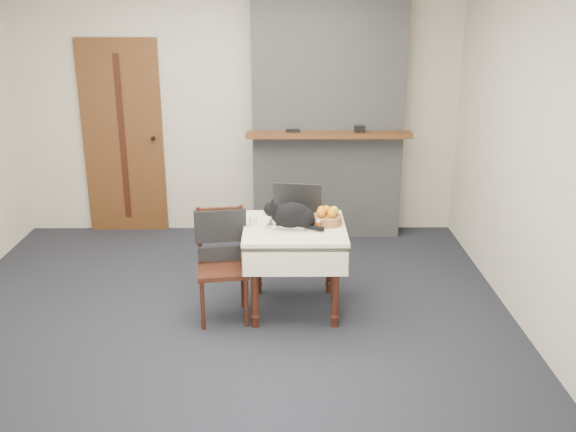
# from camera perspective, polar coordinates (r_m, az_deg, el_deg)

# --- Properties ---
(ground) EXTENTS (4.50, 4.50, 0.00)m
(ground) POSITION_cam_1_polar(r_m,az_deg,el_deg) (5.15, -5.53, -8.56)
(ground) COLOR black
(ground) RESTS_ON ground
(room_shell) EXTENTS (4.52, 4.01, 2.61)m
(room_shell) POSITION_cam_1_polar(r_m,az_deg,el_deg) (5.08, -5.71, 11.96)
(room_shell) COLOR beige
(room_shell) RESTS_ON ground
(door) EXTENTS (0.82, 0.10, 2.00)m
(door) POSITION_cam_1_polar(r_m,az_deg,el_deg) (6.88, -14.45, 6.76)
(door) COLOR brown
(door) RESTS_ON ground
(chimney) EXTENTS (1.62, 0.48, 2.60)m
(chimney) POSITION_cam_1_polar(r_m,az_deg,el_deg) (6.51, 3.54, 9.33)
(chimney) COLOR gray
(chimney) RESTS_ON ground
(side_table) EXTENTS (0.78, 0.78, 0.70)m
(side_table) POSITION_cam_1_polar(r_m,az_deg,el_deg) (4.96, 0.59, -2.13)
(side_table) COLOR #3B1B10
(side_table) RESTS_ON ground
(laptop) EXTENTS (0.43, 0.39, 0.29)m
(laptop) POSITION_cam_1_polar(r_m,az_deg,el_deg) (5.01, 0.69, 0.31)
(laptop) COLOR #B7B7BC
(laptop) RESTS_ON side_table
(cat) EXTENTS (0.46, 0.21, 0.23)m
(cat) POSITION_cam_1_polar(r_m,az_deg,el_deg) (4.85, 0.43, 0.03)
(cat) COLOR black
(cat) RESTS_ON side_table
(cream_jar) EXTENTS (0.06, 0.06, 0.07)m
(cream_jar) POSITION_cam_1_polar(r_m,az_deg,el_deg) (4.94, -3.11, -0.41)
(cream_jar) COLOR silver
(cream_jar) RESTS_ON side_table
(pill_bottle) EXTENTS (0.04, 0.04, 0.08)m
(pill_bottle) POSITION_cam_1_polar(r_m,az_deg,el_deg) (4.84, 2.70, -0.77)
(pill_bottle) COLOR #993C12
(pill_bottle) RESTS_ON side_table
(fruit_basket) EXTENTS (0.23, 0.23, 0.13)m
(fruit_basket) POSITION_cam_1_polar(r_m,az_deg,el_deg) (4.97, 3.48, -0.09)
(fruit_basket) COLOR #8E5B39
(fruit_basket) RESTS_ON side_table
(desk_clutter) EXTENTS (0.14, 0.03, 0.01)m
(desk_clutter) POSITION_cam_1_polar(r_m,az_deg,el_deg) (4.93, 2.67, -0.84)
(desk_clutter) COLOR black
(desk_clutter) RESTS_ON side_table
(chair) EXTENTS (0.44, 0.43, 0.86)m
(chair) POSITION_cam_1_polar(r_m,az_deg,el_deg) (4.93, -5.94, -2.84)
(chair) COLOR #3B1B10
(chair) RESTS_ON ground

